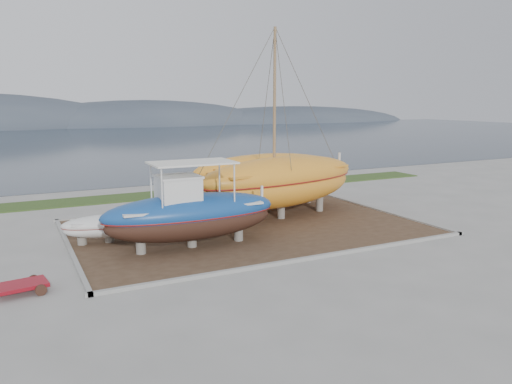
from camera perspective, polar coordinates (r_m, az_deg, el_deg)
name	(u,v)px	position (r m, az deg, el deg)	size (l,w,h in m)	color
ground	(285,247)	(23.59, 3.31, -6.34)	(140.00, 140.00, 0.00)	gray
dirt_patch	(248,228)	(26.99, -0.94, -4.10)	(18.00, 12.00, 0.06)	#422D1E
curb_frame	(248,227)	(26.98, -0.94, -4.01)	(18.60, 12.60, 0.15)	gray
grass_strip	(181,193)	(37.45, -8.60, -0.10)	(44.00, 3.00, 0.08)	#284219
sea	(80,141)	(90.52, -19.48, 5.51)	(260.00, 100.00, 0.04)	#1A2735
mountain_ridge	(52,126)	(145.15, -22.32, 6.95)	(200.00, 36.00, 20.00)	#333D49
blue_caique	(191,205)	(23.16, -7.43, -1.48)	(8.29, 2.59, 3.99)	navy
white_dinghy	(109,229)	(25.07, -16.44, -4.05)	(4.36, 1.64, 1.31)	silver
orange_sailboat	(282,126)	(28.29, 2.98, 7.53)	(10.98, 3.24, 10.64)	orange
orange_bare_hull	(268,181)	(32.03, 1.41, 1.29)	(10.11, 3.03, 3.32)	orange
red_trailer	(21,289)	(19.96, -25.30, -9.95)	(2.65, 1.33, 0.38)	maroon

